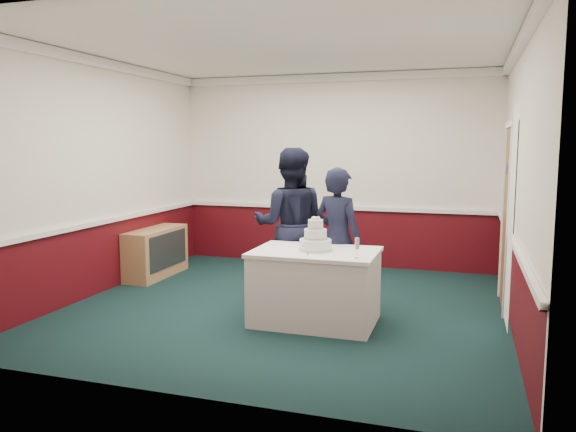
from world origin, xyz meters
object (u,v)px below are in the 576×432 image
(cake_knife, at_px, (308,253))
(person_man, at_px, (290,225))
(sideboard, at_px, (156,253))
(champagne_flute, at_px, (357,245))
(cake_table, at_px, (315,286))
(person_woman, at_px, (338,239))
(wedding_cake, at_px, (315,240))

(cake_knife, bearing_deg, person_man, 100.66)
(sideboard, relative_size, cake_knife, 5.45)
(champagne_flute, bearing_deg, cake_table, 150.75)
(champagne_flute, height_order, person_woman, person_woman)
(sideboard, relative_size, person_man, 0.64)
(cake_table, relative_size, cake_knife, 6.00)
(wedding_cake, bearing_deg, person_woman, 77.88)
(person_man, bearing_deg, wedding_cake, 112.74)
(champagne_flute, relative_size, person_man, 0.11)
(cake_knife, xyz_separation_m, person_man, (-0.50, 0.97, 0.14))
(sideboard, distance_m, cake_knife, 3.18)
(wedding_cake, xyz_separation_m, person_man, (-0.53, 0.77, 0.04))
(person_woman, bearing_deg, sideboard, 4.17)
(sideboard, relative_size, cake_table, 0.91)
(wedding_cake, relative_size, person_man, 0.19)
(cake_knife, height_order, champagne_flute, champagne_flute)
(sideboard, xyz_separation_m, person_man, (2.23, -0.60, 0.59))
(cake_table, bearing_deg, champagne_flute, -29.25)
(champagne_flute, bearing_deg, cake_knife, 171.42)
(champagne_flute, distance_m, person_woman, 0.92)
(cake_knife, bearing_deg, sideboard, 133.78)
(wedding_cake, height_order, person_woman, person_woman)
(cake_knife, height_order, person_woman, person_woman)
(cake_knife, relative_size, person_man, 0.12)
(champagne_flute, xyz_separation_m, person_man, (-1.03, 1.05, 0.01))
(person_man, bearing_deg, person_woman, 149.72)
(wedding_cake, height_order, cake_knife, wedding_cake)
(sideboard, bearing_deg, person_woman, -15.83)
(cake_knife, height_order, person_man, person_man)
(wedding_cake, relative_size, cake_knife, 1.65)
(sideboard, bearing_deg, cake_table, -26.43)
(wedding_cake, distance_m, person_man, 0.94)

